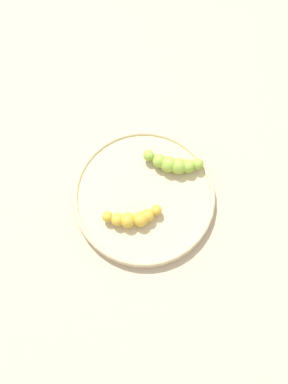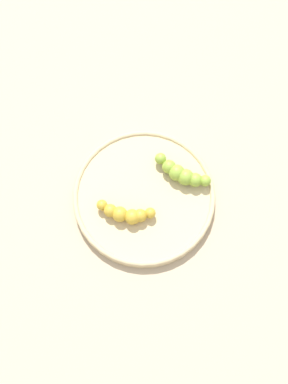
{
  "view_description": "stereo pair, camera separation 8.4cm",
  "coord_description": "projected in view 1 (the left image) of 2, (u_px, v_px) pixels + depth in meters",
  "views": [
    {
      "loc": [
        -0.27,
        -0.03,
        0.83
      ],
      "look_at": [
        0.0,
        0.0,
        0.04
      ],
      "focal_mm": 42.14,
      "sensor_mm": 36.0,
      "label": 1
    },
    {
      "loc": [
        -0.25,
        -0.11,
        0.83
      ],
      "look_at": [
        0.0,
        0.0,
        0.04
      ],
      "focal_mm": 42.14,
      "sensor_mm": 36.0,
      "label": 2
    }
  ],
  "objects": [
    {
      "name": "banana_spotted",
      "position": [
        133.0,
        218.0,
        0.83
      ],
      "size": [
        0.05,
        0.11,
        0.03
      ],
      "rotation": [
        0.0,
        0.0,
        3.4
      ],
      "color": "gold",
      "rests_on": "fruit_bowl"
    },
    {
      "name": "fruit_bowl",
      "position": [
        144.0,
        196.0,
        0.86
      ],
      "size": [
        0.27,
        0.27,
        0.02
      ],
      "color": "#D1B784",
      "rests_on": "ground_plane"
    },
    {
      "name": "ground_plane",
      "position": [
        144.0,
        198.0,
        0.88
      ],
      "size": [
        2.4,
        2.4,
        0.0
      ],
      "primitive_type": "plane",
      "color": "tan"
    },
    {
      "name": "banana_green",
      "position": [
        174.0,
        164.0,
        0.86
      ],
      "size": [
        0.04,
        0.11,
        0.03
      ],
      "rotation": [
        0.0,
        0.0,
        3.07
      ],
      "color": "#8CAD38",
      "rests_on": "fruit_bowl"
    }
  ]
}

